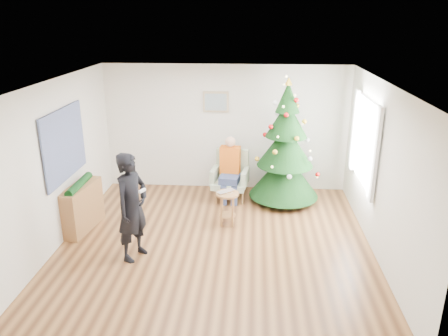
# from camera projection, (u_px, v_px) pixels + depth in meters

# --- Properties ---
(floor) EXTENTS (5.00, 5.00, 0.00)m
(floor) POSITION_uv_depth(u_px,v_px,m) (215.00, 244.00, 7.10)
(floor) COLOR brown
(floor) RESTS_ON ground
(ceiling) EXTENTS (5.00, 5.00, 0.00)m
(ceiling) POSITION_uv_depth(u_px,v_px,m) (214.00, 83.00, 6.23)
(ceiling) COLOR white
(ceiling) RESTS_ON wall_back
(wall_back) EXTENTS (5.00, 0.00, 5.00)m
(wall_back) POSITION_uv_depth(u_px,v_px,m) (226.00, 128.00, 9.02)
(wall_back) COLOR silver
(wall_back) RESTS_ON floor
(wall_front) EXTENTS (5.00, 0.00, 5.00)m
(wall_front) POSITION_uv_depth(u_px,v_px,m) (192.00, 253.00, 4.32)
(wall_front) COLOR silver
(wall_front) RESTS_ON floor
(wall_left) EXTENTS (0.00, 5.00, 5.00)m
(wall_left) POSITION_uv_depth(u_px,v_px,m) (56.00, 165.00, 6.83)
(wall_left) COLOR silver
(wall_left) RESTS_ON floor
(wall_right) EXTENTS (0.00, 5.00, 5.00)m
(wall_right) POSITION_uv_depth(u_px,v_px,m) (382.00, 173.00, 6.50)
(wall_right) COLOR silver
(wall_right) RESTS_ON floor
(window_panel) EXTENTS (0.04, 1.30, 1.40)m
(window_panel) POSITION_uv_depth(u_px,v_px,m) (365.00, 141.00, 7.37)
(window_panel) COLOR white
(window_panel) RESTS_ON wall_right
(curtains) EXTENTS (0.05, 1.75, 1.50)m
(curtains) POSITION_uv_depth(u_px,v_px,m) (364.00, 141.00, 7.38)
(curtains) COLOR white
(curtains) RESTS_ON wall_right
(christmas_tree) EXTENTS (1.36, 1.36, 2.45)m
(christmas_tree) POSITION_uv_depth(u_px,v_px,m) (285.00, 148.00, 8.36)
(christmas_tree) COLOR #3F2816
(christmas_tree) RESTS_ON floor
(stool) EXTENTS (0.40, 0.40, 0.60)m
(stool) POSITION_uv_depth(u_px,v_px,m) (227.00, 208.00, 7.66)
(stool) COLOR brown
(stool) RESTS_ON floor
(laptop) EXTENTS (0.39, 0.38, 0.03)m
(laptop) POSITION_uv_depth(u_px,v_px,m) (227.00, 192.00, 7.56)
(laptop) COLOR silver
(laptop) RESTS_ON stool
(armchair) EXTENTS (0.78, 0.72, 0.97)m
(armchair) POSITION_uv_depth(u_px,v_px,m) (230.00, 182.00, 8.75)
(armchair) COLOR #93A484
(armchair) RESTS_ON floor
(seated_person) EXTENTS (0.42, 0.59, 1.28)m
(seated_person) POSITION_uv_depth(u_px,v_px,m) (230.00, 169.00, 8.60)
(seated_person) COLOR navy
(seated_person) RESTS_ON armchair
(standing_man) EXTENTS (0.61, 0.72, 1.67)m
(standing_man) POSITION_uv_depth(u_px,v_px,m) (132.00, 207.00, 6.46)
(standing_man) COLOR black
(standing_man) RESTS_ON floor
(game_controller) EXTENTS (0.09, 0.13, 0.04)m
(game_controller) POSITION_uv_depth(u_px,v_px,m) (142.00, 191.00, 6.32)
(game_controller) COLOR white
(game_controller) RESTS_ON standing_man
(console) EXTENTS (0.43, 1.03, 0.80)m
(console) POSITION_uv_depth(u_px,v_px,m) (82.00, 207.00, 7.48)
(console) COLOR brown
(console) RESTS_ON floor
(garland) EXTENTS (0.14, 0.90, 0.14)m
(garland) POSITION_uv_depth(u_px,v_px,m) (79.00, 185.00, 7.34)
(garland) COLOR black
(garland) RESTS_ON console
(tapestry) EXTENTS (0.03, 1.50, 1.15)m
(tapestry) POSITION_uv_depth(u_px,v_px,m) (64.00, 144.00, 7.03)
(tapestry) COLOR black
(tapestry) RESTS_ON wall_left
(framed_picture) EXTENTS (0.52, 0.05, 0.42)m
(framed_picture) POSITION_uv_depth(u_px,v_px,m) (216.00, 102.00, 8.81)
(framed_picture) COLOR tan
(framed_picture) RESTS_ON wall_back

